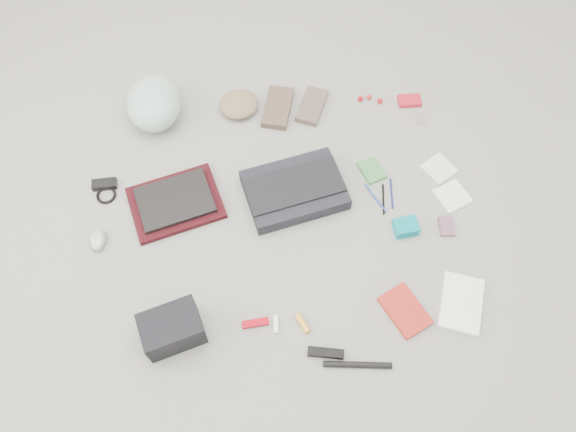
{
  "coord_description": "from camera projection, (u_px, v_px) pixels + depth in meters",
  "views": [
    {
      "loc": [
        -0.16,
        -1.05,
        2.0
      ],
      "look_at": [
        0.0,
        0.0,
        0.05
      ],
      "focal_mm": 35.0,
      "sensor_mm": 36.0,
      "label": 1
    }
  ],
  "objects": [
    {
      "name": "mitten_left",
      "position": [
        278.0,
        107.0,
        2.52
      ],
      "size": [
        0.18,
        0.25,
        0.03
      ],
      "primitive_type": "cube",
      "rotation": [
        0.0,
        0.0,
        -0.33
      ],
      "color": "brown",
      "rests_on": "ground_plane"
    },
    {
      "name": "messenger_bag",
      "position": [
        294.0,
        190.0,
        2.3
      ],
      "size": [
        0.43,
        0.34,
        0.07
      ],
      "primitive_type": "cube",
      "rotation": [
        0.0,
        0.0,
        0.17
      ],
      "color": "black",
      "rests_on": "ground_plane"
    },
    {
      "name": "bag_flap",
      "position": [
        295.0,
        185.0,
        2.26
      ],
      "size": [
        0.41,
        0.24,
        0.01
      ],
      "primitive_type": "cube",
      "rotation": [
        0.0,
        0.0,
        0.17
      ],
      "color": "black",
      "rests_on": "messenger_bag"
    },
    {
      "name": "lollipop_b",
      "position": [
        369.0,
        97.0,
        2.56
      ],
      "size": [
        0.02,
        0.02,
        0.02
      ],
      "primitive_type": "sphere",
      "rotation": [
        0.0,
        0.0,
        -0.08
      ],
      "color": "red",
      "rests_on": "ground_plane"
    },
    {
      "name": "napkin_top",
      "position": [
        439.0,
        169.0,
        2.38
      ],
      "size": [
        0.16,
        0.16,
        0.01
      ],
      "primitive_type": "cube",
      "rotation": [
        0.0,
        0.0,
        0.5
      ],
      "color": "beige",
      "rests_on": "ground_plane"
    },
    {
      "name": "camera_bag",
      "position": [
        172.0,
        329.0,
        1.98
      ],
      "size": [
        0.24,
        0.19,
        0.14
      ],
      "primitive_type": "cube",
      "rotation": [
        0.0,
        0.0,
        0.23
      ],
      "color": "black",
      "rests_on": "ground_plane"
    },
    {
      "name": "pen_blue",
      "position": [
        376.0,
        198.0,
        2.31
      ],
      "size": [
        0.06,
        0.15,
        0.01
      ],
      "primitive_type": "cylinder",
      "rotation": [
        1.57,
        0.0,
        0.38
      ],
      "color": "#253F9A",
      "rests_on": "ground_plane"
    },
    {
      "name": "toiletry_tube_orange",
      "position": [
        303.0,
        323.0,
        2.05
      ],
      "size": [
        0.05,
        0.08,
        0.02
      ],
      "primitive_type": "cylinder",
      "rotation": [
        1.57,
        0.0,
        0.36
      ],
      "color": "orange",
      "rests_on": "ground_plane"
    },
    {
      "name": "u_lock",
      "position": [
        326.0,
        353.0,
        1.99
      ],
      "size": [
        0.13,
        0.06,
        0.03
      ],
      "primitive_type": "cube",
      "rotation": [
        0.0,
        0.0,
        -0.25
      ],
      "color": "black",
      "rests_on": "ground_plane"
    },
    {
      "name": "beanie",
      "position": [
        239.0,
        104.0,
        2.51
      ],
      "size": [
        0.23,
        0.22,
        0.06
      ],
      "primitive_type": "ellipsoid",
      "rotation": [
        0.0,
        0.0,
        0.42
      ],
      "color": "#836B50",
      "rests_on": "ground_plane"
    },
    {
      "name": "stamp_sheet",
      "position": [
        421.0,
        119.0,
        2.51
      ],
      "size": [
        0.06,
        0.07,
        0.0
      ],
      "primitive_type": "cube",
      "rotation": [
        0.0,
        0.0,
        -0.4
      ],
      "color": "gray",
      "rests_on": "ground_plane"
    },
    {
      "name": "notepad",
      "position": [
        372.0,
        170.0,
        2.37
      ],
      "size": [
        0.12,
        0.13,
        0.01
      ],
      "primitive_type": "cube",
      "rotation": [
        0.0,
        0.0,
        0.29
      ],
      "color": "#387F3E",
      "rests_on": "ground_plane"
    },
    {
      "name": "pen_navy",
      "position": [
        392.0,
        193.0,
        2.32
      ],
      "size": [
        0.03,
        0.14,
        0.01
      ],
      "primitive_type": "cylinder",
      "rotation": [
        1.57,
        0.0,
        -0.17
      ],
      "color": "navy",
      "rests_on": "ground_plane"
    },
    {
      "name": "pen_black",
      "position": [
        383.0,
        199.0,
        2.31
      ],
      "size": [
        0.04,
        0.14,
        0.01
      ],
      "primitive_type": "cylinder",
      "rotation": [
        1.57,
        0.0,
        -0.21
      ],
      "color": "black",
      "rests_on": "ground_plane"
    },
    {
      "name": "napkin_bottom",
      "position": [
        452.0,
        196.0,
        2.32
      ],
      "size": [
        0.16,
        0.16,
        0.01
      ],
      "primitive_type": "cube",
      "rotation": [
        0.0,
        0.0,
        0.34
      ],
      "color": "white",
      "rests_on": "ground_plane"
    },
    {
      "name": "lollipop_c",
      "position": [
        380.0,
        101.0,
        2.54
      ],
      "size": [
        0.03,
        0.03,
        0.03
      ],
      "primitive_type": "sphere",
      "rotation": [
        0.0,
        0.0,
        0.22
      ],
      "color": "maroon",
      "rests_on": "ground_plane"
    },
    {
      "name": "power_brick",
      "position": [
        105.0,
        184.0,
        2.33
      ],
      "size": [
        0.1,
        0.05,
        0.03
      ],
      "primitive_type": "cube",
      "rotation": [
        0.0,
        0.0,
        -0.02
      ],
      "color": "black",
      "rests_on": "ground_plane"
    },
    {
      "name": "laptop",
      "position": [
        175.0,
        200.0,
        2.27
      ],
      "size": [
        0.33,
        0.27,
        0.02
      ],
      "primitive_type": "cube",
      "rotation": [
        0.0,
        0.0,
        0.21
      ],
      "color": "black",
      "rests_on": "laptop_sleeve"
    },
    {
      "name": "lollipop_a",
      "position": [
        360.0,
        99.0,
        2.55
      ],
      "size": [
        0.03,
        0.03,
        0.02
      ],
      "primitive_type": "sphere",
      "rotation": [
        0.0,
        0.0,
        0.2
      ],
      "color": "#A5050B",
      "rests_on": "ground_plane"
    },
    {
      "name": "multitool",
      "position": [
        255.0,
        323.0,
        2.05
      ],
      "size": [
        0.1,
        0.03,
        0.02
      ],
      "primitive_type": "cube",
      "rotation": [
        0.0,
        0.0,
        0.02
      ],
      "color": "#9F000D",
      "rests_on": "ground_plane"
    },
    {
      "name": "cable_coil",
      "position": [
        106.0,
        195.0,
        2.31
      ],
      "size": [
        0.1,
        0.1,
        0.01
      ],
      "primitive_type": "torus",
      "rotation": [
        0.0,
        0.0,
        -0.25
      ],
      "color": "black",
      "rests_on": "ground_plane"
    },
    {
      "name": "laptop_sleeve",
      "position": [
        176.0,
        203.0,
        2.29
      ],
      "size": [
        0.41,
        0.34,
        0.02
      ],
      "primitive_type": "cube",
      "rotation": [
        0.0,
        0.0,
        0.21
      ],
      "color": "black",
      "rests_on": "ground_plane"
    },
    {
      "name": "mitten_right",
      "position": [
        312.0,
        106.0,
        2.53
      ],
      "size": [
        0.18,
        0.22,
        0.03
      ],
      "primitive_type": "cube",
      "rotation": [
        0.0,
        0.0,
        -0.46
      ],
      "color": "brown",
      "rests_on": "ground_plane"
    },
    {
      "name": "book_red",
      "position": [
        405.0,
        310.0,
        2.07
      ],
      "size": [
        0.19,
        0.22,
        0.02
      ],
      "primitive_type": "cube",
      "rotation": [
        0.0,
        0.0,
        0.4
      ],
      "color": "red",
      "rests_on": "ground_plane"
    },
    {
      "name": "toiletry_tube_white",
      "position": [
        276.0,
        324.0,
        2.05
      ],
      "size": [
        0.03,
        0.07,
        0.02
      ],
      "primitive_type": "cylinder",
      "rotation": [
        1.57,
        0.0,
        -0.14
      ],
      "color": "white",
      "rests_on": "ground_plane"
    },
    {
      "name": "mouse",
      "position": [
        97.0,
        239.0,
        2.2
      ],
      "size": [
        0.07,
        0.11,
        0.04
      ],
      "primitive_type": "ellipsoid",
      "rotation": [
        0.0,
        0.0,
        0.03
      ],
      "color": "#A0A0A0",
      "rests_on": "ground_plane"
    },
    {
      "name": "accordion_wallet",
      "position": [
        406.0,
        227.0,
        2.22
      ],
      "size": [
        0.1,
        0.08,
        0.05
      ],
      "primitive_type": "cube",
      "rotation": [
        0.0,
        0.0,
        0.05
      ],
      "color": "#018396",
      "rests_on": "ground_plane"
    },
    {
      "name": "bike_helmet",
      "position": [
        154.0,
        103.0,
        2.44
      ],
      "size": [
        0.25,
        0.3,
        0.18
      ],
      "primitive_type": "ellipsoid",
      "rotation": [
        0.0,
        0.0,
        -0.04
      ],
      "color": "#AACEC4",
      "rests_on": "ground_plane"
    },
    {
      "name": "ground_plane",
      "position": [
        288.0,
        222.0,
        2.26
      ],
      "size": [
        4.0,
        4.0,
        0.0
      ],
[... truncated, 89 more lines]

